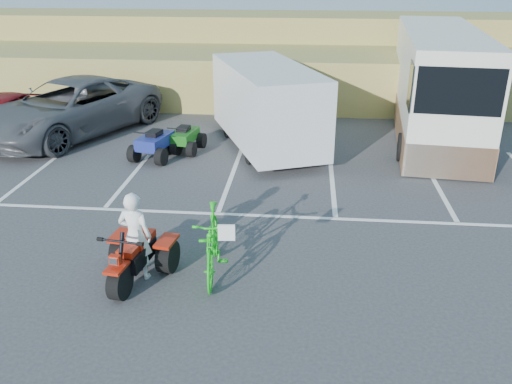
# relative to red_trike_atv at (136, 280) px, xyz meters

# --- Properties ---
(ground) EXTENTS (100.00, 100.00, 0.00)m
(ground) POSITION_rel_red_trike_atv_xyz_m (1.04, 0.53, 0.00)
(ground) COLOR #333336
(ground) RESTS_ON ground
(parking_stripes) EXTENTS (28.00, 5.16, 0.01)m
(parking_stripes) POSITION_rel_red_trike_atv_xyz_m (1.91, 4.60, 0.00)
(parking_stripes) COLOR white
(parking_stripes) RESTS_ON ground
(grass_embankment) EXTENTS (40.00, 8.50, 3.10)m
(grass_embankment) POSITION_rel_red_trike_atv_xyz_m (1.04, 16.01, 1.42)
(grass_embankment) COLOR olive
(grass_embankment) RESTS_ON ground
(red_trike_atv) EXTENTS (1.44, 1.79, 1.06)m
(red_trike_atv) POSITION_rel_red_trike_atv_xyz_m (0.00, 0.00, 0.00)
(red_trike_atv) COLOR #A81B09
(red_trike_atv) RESTS_ON ground
(rider) EXTENTS (0.66, 0.49, 1.68)m
(rider) POSITION_rel_red_trike_atv_xyz_m (0.02, 0.15, 0.84)
(rider) COLOR white
(rider) RESTS_ON ground
(green_dirt_bike) EXTENTS (0.80, 2.17, 1.27)m
(green_dirt_bike) POSITION_rel_red_trike_atv_xyz_m (1.37, 0.41, 0.64)
(green_dirt_bike) COLOR #14BF19
(green_dirt_bike) RESTS_ON ground
(grey_pickup) EXTENTS (5.42, 7.15, 1.80)m
(grey_pickup) POSITION_rel_red_trike_atv_xyz_m (-4.78, 8.61, 0.90)
(grey_pickup) COLOR #44474C
(grey_pickup) RESTS_ON ground
(cargo_trailer) EXTENTS (3.98, 5.79, 2.51)m
(cargo_trailer) POSITION_rel_red_trike_atv_xyz_m (1.79, 7.92, 1.36)
(cargo_trailer) COLOR silver
(cargo_trailer) RESTS_ON ground
(rv_motorhome) EXTENTS (3.26, 9.40, 3.31)m
(rv_motorhome) POSITION_rel_red_trike_atv_xyz_m (7.23, 10.08, 1.44)
(rv_motorhome) COLOR silver
(rv_motorhome) RESTS_ON ground
(quad_atv_blue) EXTENTS (1.38, 1.66, 0.95)m
(quad_atv_blue) POSITION_rel_red_trike_atv_xyz_m (-1.38, 6.53, 0.00)
(quad_atv_blue) COLOR navy
(quad_atv_blue) RESTS_ON ground
(quad_atv_green) EXTENTS (1.19, 1.48, 0.87)m
(quad_atv_green) POSITION_rel_red_trike_atv_xyz_m (-0.68, 7.26, 0.00)
(quad_atv_green) COLOR #155914
(quad_atv_green) RESTS_ON ground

